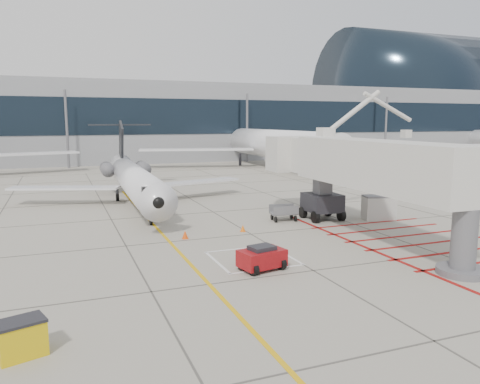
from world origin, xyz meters
name	(u,v)px	position (x,y,z in m)	size (l,w,h in m)	color
ground_plane	(278,250)	(0.00, 0.00, 0.00)	(260.00, 260.00, 0.00)	#9E9788
regional_jet	(138,167)	(-5.39, 15.48, 3.57)	(21.62, 27.26, 7.14)	white
jet_bridge	(377,174)	(6.56, -0.06, 4.09)	(9.69, 20.47, 8.19)	silver
pushback_tug	(262,257)	(-2.31, -2.93, 0.65)	(2.21, 1.38, 1.29)	maroon
spill_bin	(21,338)	(-12.82, -8.09, 0.60)	(1.39, 0.93, 1.21)	gold
baggage_cart	(284,213)	(3.85, 6.99, 0.61)	(1.92, 1.21, 1.21)	#5A5B5F
ground_power_unit	(379,207)	(10.69, 4.86, 0.90)	(2.27, 1.32, 1.80)	beige
cone_nose	(185,234)	(-4.29, 4.45, 0.27)	(0.38, 0.38, 0.53)	#DC450B
cone_side	(243,228)	(-0.22, 4.92, 0.23)	(0.33, 0.33, 0.46)	orange
terminal_building	(171,122)	(10.00, 70.00, 7.00)	(180.00, 28.00, 14.00)	gray
terminal_glass_band	(189,117)	(10.00, 55.95, 8.00)	(180.00, 0.10, 6.00)	black
terminal_dome	(412,93)	(70.00, 70.00, 14.00)	(40.00, 28.00, 28.00)	black
bg_aircraft_c	(264,125)	(19.71, 46.00, 6.59)	(39.53, 43.92, 13.18)	silver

